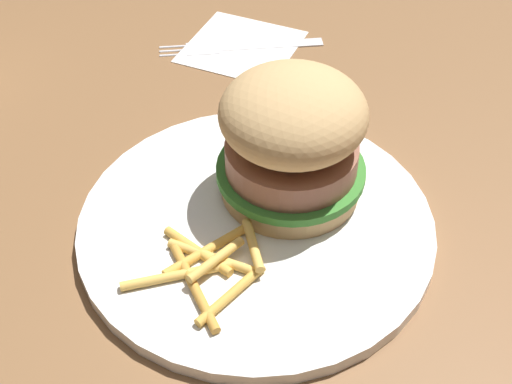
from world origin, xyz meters
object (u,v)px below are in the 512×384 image
Objects in this scene: fries_pile at (209,265)px; fork at (240,44)px; sandwich at (292,138)px; plate at (256,225)px; napkin at (242,46)px.

fork is (-0.05, 0.31, -0.01)m from fries_pile.
sandwich is 0.12m from fries_pile.
fries_pile is 0.31m from fork.
fork is (-0.07, 0.25, -0.00)m from plate.
fries_pile is at bearing -81.11° from fork.
plate is 2.33× the size of sandwich.
napkin is 0.00m from fork.
plate is 0.26m from fork.
sandwich is at bearing -67.08° from fork.
fries_pile reaches higher than napkin.
plate is 1.63× the size of fork.
sandwich is 0.70× the size of fork.
fries_pile reaches higher than fork.
fries_pile is at bearing -112.31° from plate.
plate is 0.26m from napkin.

